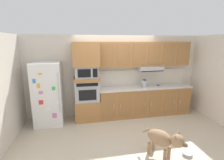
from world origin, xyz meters
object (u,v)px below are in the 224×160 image
object	(u,v)px
dog	(164,139)
electric_kettle	(144,83)
built_in_oven	(87,90)
dog_food_bowl	(187,154)
screwdriver	(158,85)
refrigerator	(48,94)
microwave	(86,72)

from	to	relation	value
dog	electric_kettle	bearing A→B (deg)	135.06
built_in_oven	electric_kettle	bearing A→B (deg)	-1.53
dog	dog_food_bowl	distance (m)	0.66
built_in_oven	screwdriver	world-z (taller)	built_in_oven
dog_food_bowl	dog	bearing A→B (deg)	175.26
built_in_oven	dog	distance (m)	2.57
electric_kettle	refrigerator	bearing A→B (deg)	-179.59
electric_kettle	dog	distance (m)	2.20
microwave	screwdriver	bearing A→B (deg)	0.34
dog	dog_food_bowl	xyz separation A→B (m)	(0.54, -0.04, -0.37)
built_in_oven	dog_food_bowl	bearing A→B (deg)	-48.48
microwave	electric_kettle	size ratio (longest dim) A/B	2.68
screwdriver	dog_food_bowl	size ratio (longest dim) A/B	0.81
built_in_oven	dog	xyz separation A→B (m)	(1.37, -2.12, -0.49)
refrigerator	electric_kettle	distance (m)	2.85
built_in_oven	microwave	size ratio (longest dim) A/B	1.09
built_in_oven	screwdriver	bearing A→B (deg)	0.34
electric_kettle	dog	bearing A→B (deg)	-100.71
refrigerator	microwave	world-z (taller)	refrigerator
built_in_oven	microwave	world-z (taller)	microwave
dog	microwave	bearing A→B (deg)	178.76
dog_food_bowl	screwdriver	bearing A→B (deg)	80.73
refrigerator	dog	xyz separation A→B (m)	(2.46, -2.05, -0.47)
refrigerator	electric_kettle	bearing A→B (deg)	0.41
electric_kettle	dog	world-z (taller)	electric_kettle
built_in_oven	electric_kettle	size ratio (longest dim) A/B	2.92
refrigerator	screwdriver	distance (m)	3.35
screwdriver	dog	xyz separation A→B (m)	(-0.90, -2.13, -0.53)
microwave	dog	world-z (taller)	microwave
screwdriver	electric_kettle	bearing A→B (deg)	-173.11
microwave	screwdriver	size ratio (longest dim) A/B	4.00
electric_kettle	dog_food_bowl	bearing A→B (deg)	-85.99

